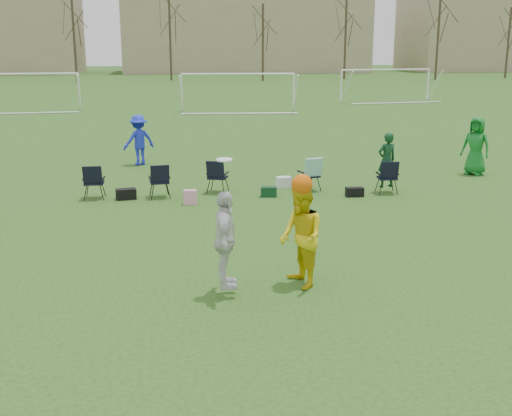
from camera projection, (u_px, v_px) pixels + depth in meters
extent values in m
plane|color=#214C17|center=(209.00, 303.00, 10.71)|extent=(260.00, 260.00, 0.00)
imported|color=#1C2CD3|center=(139.00, 140.00, 22.93)|extent=(1.33, 1.12, 1.79)
imported|color=#136D24|center=(476.00, 146.00, 21.17)|extent=(1.08, 1.10, 1.92)
imported|color=silver|center=(225.00, 240.00, 10.78)|extent=(0.49, 1.01, 1.68)
imported|color=yellow|center=(301.00, 237.00, 11.27)|extent=(0.86, 1.01, 1.83)
sphere|color=#DB5B0B|center=(302.00, 185.00, 11.03)|extent=(0.37, 0.37, 0.37)
cylinder|color=white|center=(224.00, 160.00, 10.54)|extent=(0.27, 0.27, 0.04)
imported|color=#0F3A1E|center=(387.00, 160.00, 18.61)|extent=(0.66, 0.51, 1.60)
cube|color=black|center=(126.00, 194.00, 17.92)|extent=(0.59, 0.39, 0.30)
cube|color=pink|center=(190.00, 197.00, 17.32)|extent=(0.38, 0.27, 0.40)
cube|color=#0F371B|center=(269.00, 192.00, 18.26)|extent=(0.48, 0.34, 0.28)
cube|color=white|center=(284.00, 182.00, 19.44)|extent=(0.46, 0.36, 0.32)
cylinder|color=white|center=(303.00, 186.00, 18.92)|extent=(0.26, 0.26, 0.30)
cube|color=black|center=(355.00, 192.00, 18.27)|extent=(0.51, 0.27, 0.26)
cube|color=black|center=(94.00, 182.00, 17.95)|extent=(0.61, 0.61, 0.96)
cube|color=black|center=(159.00, 181.00, 18.10)|extent=(0.66, 0.66, 0.96)
cube|color=black|center=(218.00, 176.00, 18.71)|extent=(0.77, 0.77, 0.96)
cube|color=black|center=(309.00, 175.00, 18.93)|extent=(0.75, 0.75, 0.96)
cube|color=black|center=(387.00, 177.00, 18.63)|extent=(0.65, 0.65, 0.96)
cylinder|color=white|center=(79.00, 92.00, 42.53)|extent=(0.12, 0.12, 2.40)
cylinder|color=white|center=(20.00, 74.00, 41.45)|extent=(7.28, 0.76, 0.12)
cylinder|color=white|center=(182.00, 93.00, 41.43)|extent=(0.12, 0.12, 2.40)
cylinder|color=white|center=(294.00, 92.00, 41.90)|extent=(0.12, 0.12, 2.40)
cylinder|color=white|center=(238.00, 74.00, 41.37)|extent=(7.29, 0.63, 0.12)
cylinder|color=white|center=(341.00, 86.00, 48.04)|extent=(0.12, 0.12, 2.40)
cylinder|color=white|center=(428.00, 85.00, 49.97)|extent=(0.12, 0.12, 2.40)
cylinder|color=white|center=(386.00, 70.00, 48.71)|extent=(7.25, 1.13, 0.12)
cylinder|color=#382B21|center=(74.00, 37.00, 73.79)|extent=(0.28, 0.28, 10.20)
cylinder|color=#382B21|center=(170.00, 33.00, 77.97)|extent=(0.28, 0.28, 11.40)
cylinder|color=#382B21|center=(263.00, 43.00, 76.83)|extent=(0.28, 0.28, 9.00)
cylinder|color=#382B21|center=(345.00, 38.00, 81.00)|extent=(0.28, 0.28, 10.20)
cylinder|color=#382B21|center=(438.00, 33.00, 79.42)|extent=(0.28, 0.28, 11.40)
cylinder|color=#382B21|center=(508.00, 43.00, 84.04)|extent=(0.28, 0.28, 9.00)
cube|color=tan|center=(244.00, 37.00, 103.12)|extent=(38.00, 16.00, 11.00)
cube|color=tan|center=(496.00, 31.00, 108.52)|extent=(30.00, 16.00, 13.00)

